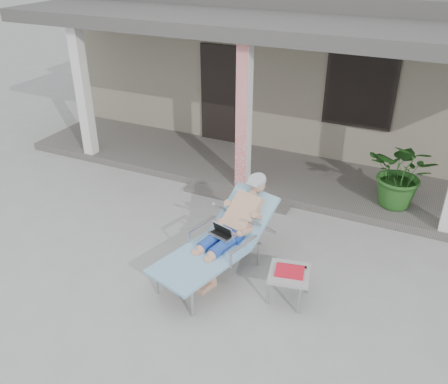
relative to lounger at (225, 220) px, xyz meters
The scene contains 8 objects.
ground 1.06m from the lounger, behind, with size 60.00×60.00×0.00m, color #9E9E99.
house 6.66m from the lounger, 95.87° to the left, with size 10.40×5.40×3.30m.
porch_deck 3.23m from the lounger, 102.40° to the left, with size 10.00×2.00×0.15m, color #605B56.
porch_overhang 3.67m from the lounger, 102.62° to the left, with size 10.00×2.30×2.85m.
porch_step 2.18m from the lounger, 109.36° to the left, with size 2.00×0.30×0.07m, color #605B56.
lounger is the anchor object (origin of this frame).
side_table 1.14m from the lounger, 12.40° to the right, with size 0.62×0.62×0.47m.
potted_palm 3.35m from the lounger, 52.91° to the left, with size 1.09×0.94×1.21m, color #26591E.
Camera 1 is at (3.00, -5.04, 4.26)m, focal length 38.00 mm.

